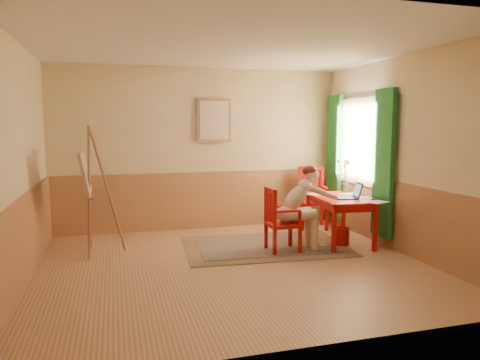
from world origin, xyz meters
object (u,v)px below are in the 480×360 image
object	(u,v)px
chair_back	(312,197)
laptop	(349,195)
table	(340,203)
chair_left	(280,220)
easel	(88,178)
figure	(301,204)

from	to	relation	value
chair_back	laptop	world-z (taller)	chair_back
table	chair_back	size ratio (longest dim) A/B	1.17
chair_left	easel	world-z (taller)	easel
easel	chair_left	bearing A→B (deg)	-14.18
laptop	easel	xyz separation A→B (m)	(-3.75, 0.61, 0.31)
figure	easel	size ratio (longest dim) A/B	0.68
table	chair_back	distance (m)	1.10
chair_back	easel	size ratio (longest dim) A/B	0.59
table	figure	world-z (taller)	figure
laptop	easel	world-z (taller)	easel
figure	laptop	world-z (taller)	figure
table	laptop	bearing A→B (deg)	-68.72
chair_left	easel	bearing A→B (deg)	165.82
table	laptop	xyz separation A→B (m)	(0.07, -0.17, 0.14)
chair_left	figure	size ratio (longest dim) A/B	0.75
table	chair_left	distance (m)	1.11
figure	laptop	distance (m)	0.82
easel	table	bearing A→B (deg)	-6.75
table	figure	size ratio (longest dim) A/B	1.02
chair_left	chair_back	world-z (taller)	chair_back
chair_left	laptop	bearing A→B (deg)	2.79
chair_left	easel	distance (m)	2.76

